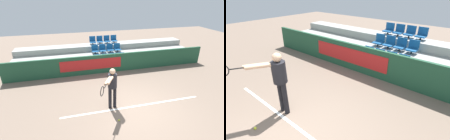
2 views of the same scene
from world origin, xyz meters
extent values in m
plane|color=#7A6656|center=(0.00, 0.00, 0.00)|extent=(30.00, 30.00, 0.00)
cube|color=white|center=(0.00, 0.22, 0.00)|extent=(5.81, 0.08, 0.01)
cube|color=#1E4C33|center=(0.00, 3.73, 0.54)|extent=(11.48, 0.12, 1.07)
cube|color=red|center=(-1.20, 3.66, 0.59)|extent=(3.36, 0.02, 0.59)
cube|color=#9E9E99|center=(0.00, 4.25, 0.18)|extent=(11.08, 0.87, 0.35)
cube|color=#9E9E99|center=(0.00, 5.12, 0.35)|extent=(11.08, 0.87, 0.70)
cube|color=#9E9E99|center=(0.00, 5.99, 0.53)|extent=(11.08, 0.87, 1.05)
cylinder|color=#333333|center=(-0.73, 4.29, 0.41)|extent=(0.07, 0.07, 0.13)
cube|color=#195693|center=(-0.73, 4.29, 0.50)|extent=(0.40, 0.40, 0.05)
cube|color=#195693|center=(-0.73, 4.47, 0.69)|extent=(0.40, 0.04, 0.33)
cylinder|color=#333333|center=(-0.24, 4.29, 0.41)|extent=(0.07, 0.07, 0.13)
cube|color=#195693|center=(-0.24, 4.29, 0.50)|extent=(0.40, 0.40, 0.05)
cube|color=#195693|center=(-0.24, 4.47, 0.69)|extent=(0.40, 0.04, 0.33)
cylinder|color=#333333|center=(0.24, 4.29, 0.41)|extent=(0.07, 0.07, 0.13)
cube|color=#195693|center=(0.24, 4.29, 0.50)|extent=(0.40, 0.40, 0.05)
cube|color=#195693|center=(0.24, 4.47, 0.69)|extent=(0.40, 0.04, 0.33)
cylinder|color=#333333|center=(0.73, 4.29, 0.41)|extent=(0.07, 0.07, 0.13)
cube|color=#195693|center=(0.73, 4.29, 0.50)|extent=(0.40, 0.40, 0.05)
cube|color=#195693|center=(0.73, 4.47, 0.69)|extent=(0.40, 0.04, 0.33)
cylinder|color=#333333|center=(-0.73, 5.16, 0.76)|extent=(0.07, 0.07, 0.13)
cube|color=#195693|center=(-0.73, 5.16, 0.85)|extent=(0.40, 0.40, 0.05)
cube|color=#195693|center=(-0.73, 5.34, 1.04)|extent=(0.40, 0.04, 0.33)
cylinder|color=#333333|center=(-0.24, 5.16, 0.76)|extent=(0.07, 0.07, 0.13)
cube|color=#195693|center=(-0.24, 5.16, 0.85)|extent=(0.40, 0.40, 0.05)
cube|color=#195693|center=(-0.24, 5.34, 1.04)|extent=(0.40, 0.04, 0.33)
cylinder|color=#333333|center=(0.24, 5.16, 0.76)|extent=(0.07, 0.07, 0.13)
cube|color=#195693|center=(0.24, 5.16, 0.85)|extent=(0.40, 0.40, 0.05)
cube|color=#195693|center=(0.24, 5.34, 1.04)|extent=(0.40, 0.04, 0.33)
cylinder|color=#333333|center=(0.73, 5.16, 0.76)|extent=(0.07, 0.07, 0.13)
cube|color=#195693|center=(0.73, 5.16, 0.85)|extent=(0.40, 0.40, 0.05)
cube|color=#195693|center=(0.73, 5.34, 1.04)|extent=(0.40, 0.04, 0.33)
cylinder|color=#333333|center=(-0.73, 6.03, 1.11)|extent=(0.07, 0.07, 0.13)
cube|color=#195693|center=(-0.73, 6.03, 1.20)|extent=(0.40, 0.40, 0.05)
cube|color=#195693|center=(-0.73, 6.21, 1.39)|extent=(0.40, 0.04, 0.33)
cylinder|color=#333333|center=(-0.24, 6.03, 1.11)|extent=(0.07, 0.07, 0.13)
cube|color=#195693|center=(-0.24, 6.03, 1.20)|extent=(0.40, 0.40, 0.05)
cube|color=#195693|center=(-0.24, 6.21, 1.39)|extent=(0.40, 0.04, 0.33)
cylinder|color=#333333|center=(0.24, 6.03, 1.11)|extent=(0.07, 0.07, 0.13)
cube|color=#195693|center=(0.24, 6.03, 1.20)|extent=(0.40, 0.40, 0.05)
cube|color=#195693|center=(0.24, 6.21, 1.39)|extent=(0.40, 0.04, 0.33)
cylinder|color=#333333|center=(0.73, 6.03, 1.11)|extent=(0.07, 0.07, 0.13)
cube|color=#195693|center=(0.73, 6.03, 1.20)|extent=(0.40, 0.40, 0.05)
cube|color=#195693|center=(0.73, 6.21, 1.39)|extent=(0.40, 0.04, 0.33)
cylinder|color=black|center=(-0.96, 0.40, 0.46)|extent=(0.13, 0.13, 0.91)
cylinder|color=black|center=(-0.77, 0.40, 0.46)|extent=(0.13, 0.13, 0.91)
cylinder|color=black|center=(-0.86, 0.40, 1.19)|extent=(0.34, 0.34, 0.55)
sphere|color=tan|center=(-0.86, 0.40, 1.57)|extent=(0.22, 0.22, 0.22)
cylinder|color=tan|center=(-1.14, 0.01, 1.42)|extent=(0.36, 0.53, 0.09)
cylinder|color=tan|center=(-1.04, 0.01, 1.42)|extent=(0.36, 0.53, 0.09)
cylinder|color=black|center=(-1.30, -0.36, 1.42)|extent=(0.18, 0.27, 0.03)
sphere|color=#CCDB33|center=(-0.84, -0.45, 0.03)|extent=(0.07, 0.07, 0.07)
camera|label=1|loc=(-2.33, -5.19, 4.22)|focal=28.00mm
camera|label=2|loc=(2.69, -1.57, 3.08)|focal=28.00mm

